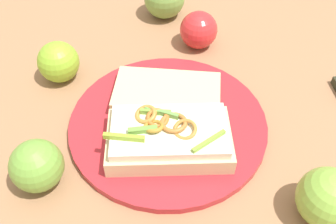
% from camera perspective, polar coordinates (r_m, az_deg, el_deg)
% --- Properties ---
extents(ground_plane, '(2.00, 2.00, 0.00)m').
position_cam_1_polar(ground_plane, '(0.60, 0.00, -2.05)').
color(ground_plane, '#9B6C49').
rests_on(ground_plane, ground).
extents(plate, '(0.30, 0.30, 0.01)m').
position_cam_1_polar(plate, '(0.60, 0.00, -1.69)').
color(plate, '#B5262E').
rests_on(plate, ground_plane).
extents(sandwich, '(0.19, 0.20, 0.05)m').
position_cam_1_polar(sandwich, '(0.55, 0.09, -3.60)').
color(sandwich, beige).
rests_on(sandwich, plate).
extents(bread_slice_side, '(0.18, 0.18, 0.02)m').
position_cam_1_polar(bread_slice_side, '(0.62, -0.14, 2.69)').
color(bread_slice_side, beige).
rests_on(bread_slice_side, plate).
extents(apple_1, '(0.11, 0.11, 0.08)m').
position_cam_1_polar(apple_1, '(0.52, 22.17, -11.50)').
color(apple_1, '#85BA40').
rests_on(apple_1, ground_plane).
extents(apple_2, '(0.10, 0.10, 0.07)m').
position_cam_1_polar(apple_2, '(0.73, 4.45, 11.74)').
color(apple_2, red).
rests_on(apple_2, ground_plane).
extents(apple_4, '(0.10, 0.10, 0.07)m').
position_cam_1_polar(apple_4, '(0.54, -18.44, -7.37)').
color(apple_4, '#6EA43C').
rests_on(apple_4, ground_plane).
extents(apple_5, '(0.09, 0.09, 0.07)m').
position_cam_1_polar(apple_5, '(0.68, -15.56, 7.00)').
color(apple_5, '#89BE2D').
rests_on(apple_5, ground_plane).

